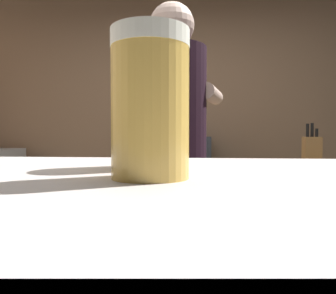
{
  "coord_description": "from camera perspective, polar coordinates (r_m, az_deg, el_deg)",
  "views": [
    {
      "loc": [
        0.1,
        -1.41,
        1.11
      ],
      "look_at": [
        0.04,
        -0.75,
        1.08
      ],
      "focal_mm": 34.71,
      "sensor_mm": 36.0,
      "label": 1
    }
  ],
  "objects": [
    {
      "name": "wall_back",
      "position": [
        3.62,
        3.66,
        5.91
      ],
      "size": [
        5.2,
        0.1,
        2.7
      ],
      "primitive_type": "cube",
      "color": "#99765A",
      "rests_on": "ground"
    },
    {
      "name": "prep_counter",
      "position": [
        2.17,
        12.0,
        -15.66
      ],
      "size": [
        2.1,
        0.6,
        0.9
      ],
      "primitive_type": "cube",
      "color": "brown",
      "rests_on": "ground"
    },
    {
      "name": "back_shelf",
      "position": [
        3.39,
        0.67,
        -7.45
      ],
      "size": [
        0.79,
        0.36,
        1.09
      ],
      "primitive_type": "cube",
      "color": "#333A44",
      "rests_on": "ground"
    },
    {
      "name": "bartender",
      "position": [
        1.6,
        0.63,
        -1.17
      ],
      "size": [
        0.48,
        0.54,
        1.75
      ],
      "rotation": [
        0.0,
        0.0,
        1.37
      ],
      "color": "#32362D",
      "rests_on": "ground"
    },
    {
      "name": "knife_block",
      "position": [
        2.21,
        23.93,
        -0.79
      ],
      "size": [
        0.1,
        0.08,
        0.29
      ],
      "color": "olive",
      "rests_on": "prep_counter"
    },
    {
      "name": "mixing_bowl",
      "position": [
        1.99,
        1.12,
        -3.25
      ],
      "size": [
        0.18,
        0.18,
        0.05
      ],
      "primitive_type": "cylinder",
      "color": "#CD482F",
      "rests_on": "prep_counter"
    },
    {
      "name": "chefs_knife",
      "position": [
        2.02,
        9.58,
        -3.8
      ],
      "size": [
        0.24,
        0.1,
        0.01
      ],
      "primitive_type": "cube",
      "rotation": [
        0.0,
        0.0,
        -0.31
      ],
      "color": "silver",
      "rests_on": "prep_counter"
    },
    {
      "name": "pint_glass_near",
      "position": [
        0.44,
        -4.38,
        4.91
      ],
      "size": [
        0.08,
        0.08,
        0.13
      ],
      "color": "gold",
      "rests_on": "bar_counter"
    },
    {
      "name": "pint_glass_far",
      "position": [
        0.33,
        -3.15,
        7.4
      ],
      "size": [
        0.08,
        0.08,
        0.15
      ],
      "color": "#E2B24E",
      "rests_on": "bar_counter"
    },
    {
      "name": "bottle_vinegar",
      "position": [
        3.27,
        1.29,
        3.14
      ],
      "size": [
        0.07,
        0.07,
        0.2
      ],
      "color": "black",
      "rests_on": "back_shelf"
    },
    {
      "name": "bottle_hot_sauce",
      "position": [
        3.43,
        0.28,
        3.39
      ],
      "size": [
        0.06,
        0.06,
        0.24
      ],
      "color": "#467D37",
      "rests_on": "back_shelf"
    },
    {
      "name": "bottle_soy",
      "position": [
        3.41,
        -4.56,
        3.5
      ],
      "size": [
        0.08,
        0.08,
        0.26
      ],
      "color": "black",
      "rests_on": "back_shelf"
    }
  ]
}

